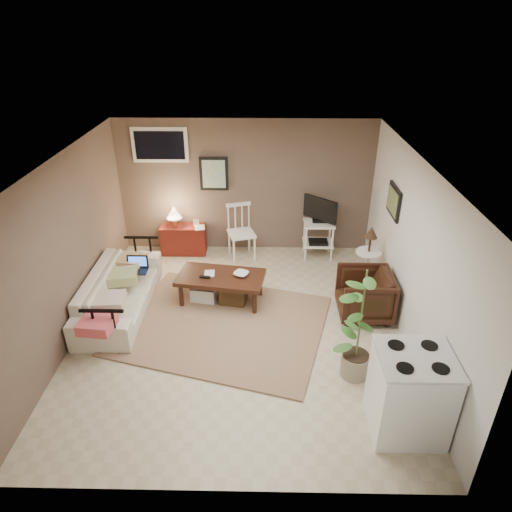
{
  "coord_description": "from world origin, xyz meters",
  "views": [
    {
      "loc": [
        0.33,
        -5.2,
        3.98
      ],
      "look_at": [
        0.23,
        0.35,
        0.97
      ],
      "focal_mm": 32.0,
      "sensor_mm": 36.0,
      "label": 1
    }
  ],
  "objects_px": {
    "sofa": "(118,285)",
    "spindle_chair": "(241,233)",
    "coffee_table": "(221,286)",
    "red_console": "(183,237)",
    "stove": "(410,393)",
    "armchair": "(365,293)",
    "tv_stand": "(319,227)",
    "potted_plant": "(361,321)",
    "side_table": "(369,250)"
  },
  "relations": [
    {
      "from": "coffee_table",
      "to": "sofa",
      "type": "distance_m",
      "value": 1.5
    },
    {
      "from": "red_console",
      "to": "stove",
      "type": "xyz_separation_m",
      "value": [
        3.0,
        -3.98,
        0.17
      ]
    },
    {
      "from": "coffee_table",
      "to": "spindle_chair",
      "type": "bearing_deg",
      "value": 80.39
    },
    {
      "from": "potted_plant",
      "to": "tv_stand",
      "type": "bearing_deg",
      "value": 92.85
    },
    {
      "from": "spindle_chair",
      "to": "side_table",
      "type": "relative_size",
      "value": 0.91
    },
    {
      "from": "stove",
      "to": "coffee_table",
      "type": "bearing_deg",
      "value": 132.44
    },
    {
      "from": "sofa",
      "to": "red_console",
      "type": "relative_size",
      "value": 2.28
    },
    {
      "from": "red_console",
      "to": "tv_stand",
      "type": "distance_m",
      "value": 2.47
    },
    {
      "from": "coffee_table",
      "to": "red_console",
      "type": "relative_size",
      "value": 1.48
    },
    {
      "from": "sofa",
      "to": "coffee_table",
      "type": "bearing_deg",
      "value": -81.27
    },
    {
      "from": "red_console",
      "to": "spindle_chair",
      "type": "xyz_separation_m",
      "value": [
        1.08,
        -0.12,
        0.14
      ]
    },
    {
      "from": "stove",
      "to": "armchair",
      "type": "bearing_deg",
      "value": 91.58
    },
    {
      "from": "sofa",
      "to": "stove",
      "type": "xyz_separation_m",
      "value": [
        3.66,
        -2.15,
        0.08
      ]
    },
    {
      "from": "potted_plant",
      "to": "stove",
      "type": "relative_size",
      "value": 1.53
    },
    {
      "from": "coffee_table",
      "to": "potted_plant",
      "type": "bearing_deg",
      "value": -41.51
    },
    {
      "from": "tv_stand",
      "to": "potted_plant",
      "type": "distance_m",
      "value": 3.08
    },
    {
      "from": "spindle_chair",
      "to": "potted_plant",
      "type": "xyz_separation_m",
      "value": [
        1.53,
        -3.05,
        0.35
      ]
    },
    {
      "from": "sofa",
      "to": "spindle_chair",
      "type": "xyz_separation_m",
      "value": [
        1.73,
        1.7,
        0.05
      ]
    },
    {
      "from": "spindle_chair",
      "to": "tv_stand",
      "type": "bearing_deg",
      "value": 0.73
    },
    {
      "from": "spindle_chair",
      "to": "coffee_table",
      "type": "bearing_deg",
      "value": -99.61
    },
    {
      "from": "red_console",
      "to": "armchair",
      "type": "xyz_separation_m",
      "value": [
        2.94,
        -1.91,
        0.06
      ]
    },
    {
      "from": "coffee_table",
      "to": "tv_stand",
      "type": "xyz_separation_m",
      "value": [
        1.63,
        1.49,
        0.33
      ]
    },
    {
      "from": "armchair",
      "to": "sofa",
      "type": "bearing_deg",
      "value": -91.14
    },
    {
      "from": "tv_stand",
      "to": "armchair",
      "type": "height_order",
      "value": "tv_stand"
    },
    {
      "from": "red_console",
      "to": "potted_plant",
      "type": "height_order",
      "value": "potted_plant"
    },
    {
      "from": "tv_stand",
      "to": "potted_plant",
      "type": "bearing_deg",
      "value": -87.15
    },
    {
      "from": "coffee_table",
      "to": "red_console",
      "type": "distance_m",
      "value": 1.8
    },
    {
      "from": "side_table",
      "to": "red_console",
      "type": "bearing_deg",
      "value": 160.23
    },
    {
      "from": "coffee_table",
      "to": "armchair",
      "type": "bearing_deg",
      "value": -8.39
    },
    {
      "from": "sofa",
      "to": "armchair",
      "type": "distance_m",
      "value": 3.6
    },
    {
      "from": "red_console",
      "to": "spindle_chair",
      "type": "relative_size",
      "value": 0.95
    },
    {
      "from": "sofa",
      "to": "spindle_chair",
      "type": "distance_m",
      "value": 2.43
    },
    {
      "from": "sofa",
      "to": "potted_plant",
      "type": "distance_m",
      "value": 3.55
    },
    {
      "from": "sofa",
      "to": "side_table",
      "type": "bearing_deg",
      "value": -79.48
    },
    {
      "from": "coffee_table",
      "to": "side_table",
      "type": "height_order",
      "value": "side_table"
    },
    {
      "from": "armchair",
      "to": "stove",
      "type": "relative_size",
      "value": 0.78
    },
    {
      "from": "side_table",
      "to": "potted_plant",
      "type": "relative_size",
      "value": 0.7
    },
    {
      "from": "sofa",
      "to": "stove",
      "type": "distance_m",
      "value": 4.24
    },
    {
      "from": "stove",
      "to": "side_table",
      "type": "bearing_deg",
      "value": 87.45
    },
    {
      "from": "red_console",
      "to": "armchair",
      "type": "relative_size",
      "value": 1.21
    },
    {
      "from": "coffee_table",
      "to": "stove",
      "type": "xyz_separation_m",
      "value": [
        2.17,
        -2.38,
        0.22
      ]
    },
    {
      "from": "spindle_chair",
      "to": "red_console",
      "type": "bearing_deg",
      "value": 173.52
    },
    {
      "from": "tv_stand",
      "to": "stove",
      "type": "relative_size",
      "value": 1.14
    },
    {
      "from": "side_table",
      "to": "potted_plant",
      "type": "xyz_separation_m",
      "value": [
        -0.52,
        -2.05,
        0.15
      ]
    },
    {
      "from": "potted_plant",
      "to": "side_table",
      "type": "bearing_deg",
      "value": 75.73
    },
    {
      "from": "red_console",
      "to": "stove",
      "type": "height_order",
      "value": "stove"
    },
    {
      "from": "armchair",
      "to": "tv_stand",
      "type": "bearing_deg",
      "value": -164.62
    },
    {
      "from": "side_table",
      "to": "armchair",
      "type": "distance_m",
      "value": 0.85
    },
    {
      "from": "sofa",
      "to": "tv_stand",
      "type": "xyz_separation_m",
      "value": [
        3.11,
        1.72,
        0.18
      ]
    },
    {
      "from": "potted_plant",
      "to": "stove",
      "type": "xyz_separation_m",
      "value": [
        0.39,
        -0.8,
        -0.31
      ]
    }
  ]
}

